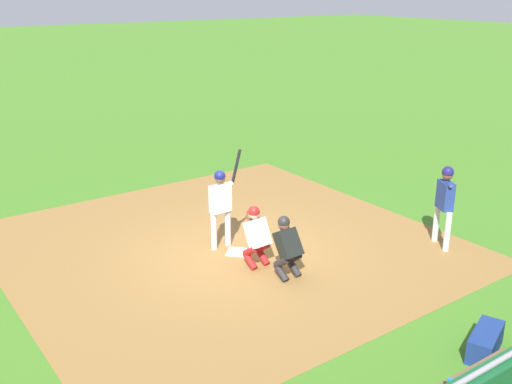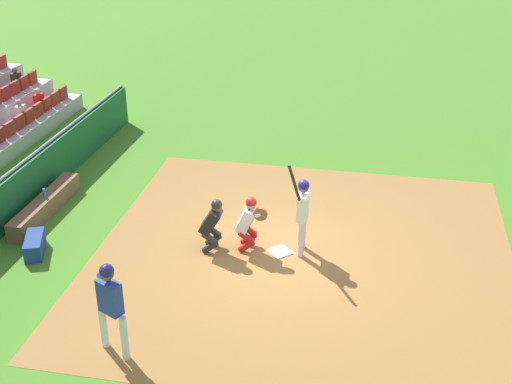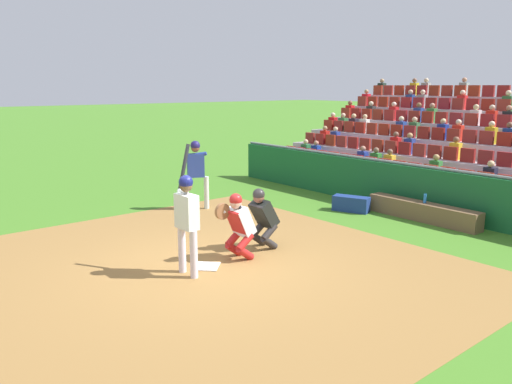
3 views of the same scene
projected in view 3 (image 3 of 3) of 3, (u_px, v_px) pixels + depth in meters
ground_plane at (206, 267)px, 9.12m from camera, size 160.00×160.00×0.00m
infield_dirt_patch at (182, 273)px, 8.81m from camera, size 9.13×9.11×0.01m
home_plate_marker at (206, 266)px, 9.11m from camera, size 0.62×0.62×0.02m
batter_at_plate at (187, 214)px, 8.54m from camera, size 0.62×0.42×2.21m
catcher_crouching at (238, 222)px, 9.39m from camera, size 0.48×0.73×1.28m
home_plate_umpire at (263, 215)px, 10.01m from camera, size 0.48×0.52×1.25m
dugout_wall at (418, 190)px, 12.91m from camera, size 13.71×0.24×1.25m
dugout_bench at (422, 212)px, 12.24m from camera, size 2.89×0.40×0.44m
water_bottle_on_bench at (425, 198)px, 12.14m from camera, size 0.07×0.07×0.22m
equipment_duffel_bag at (351, 204)px, 13.14m from camera, size 0.99×0.68×0.39m
on_deck_batter at (196, 168)px, 13.18m from camera, size 0.41×0.65×1.81m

